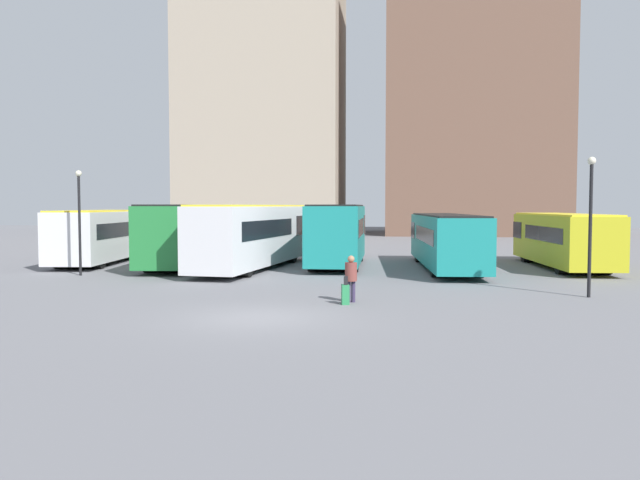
% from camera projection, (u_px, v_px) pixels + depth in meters
% --- Properties ---
extents(ground_plane, '(160.00, 160.00, 0.00)m').
position_uv_depth(ground_plane, '(258.00, 318.00, 17.96)').
color(ground_plane, slate).
extents(building_block_left, '(18.78, 13.96, 38.11)m').
position_uv_depth(building_block_left, '(264.00, 75.00, 75.39)').
color(building_block_left, tan).
rests_on(building_block_left, ground_plane).
extents(building_block_right, '(19.37, 17.51, 33.57)m').
position_uv_depth(building_block_right, '(471.00, 90.00, 72.51)').
color(building_block_right, brown).
rests_on(building_block_right, ground_plane).
extents(bus_0, '(3.58, 9.40, 2.99)m').
position_uv_depth(bus_0, '(99.00, 235.00, 34.82)').
color(bus_0, silver).
rests_on(bus_0, ground_plane).
extents(bus_1, '(3.66, 11.24, 3.29)m').
position_uv_depth(bus_1, '(185.00, 233.00, 33.70)').
color(bus_1, '#237A38').
rests_on(bus_1, ground_plane).
extents(bus_2, '(3.78, 12.46, 3.28)m').
position_uv_depth(bus_2, '(254.00, 234.00, 32.14)').
color(bus_2, silver).
rests_on(bus_2, ground_plane).
extents(bus_3, '(2.74, 9.60, 3.29)m').
position_uv_depth(bus_3, '(338.00, 233.00, 33.48)').
color(bus_3, '#19847F').
rests_on(bus_3, ground_plane).
extents(bus_4, '(3.23, 12.50, 2.80)m').
position_uv_depth(bus_4, '(445.00, 239.00, 31.99)').
color(bus_4, '#19847F').
rests_on(bus_4, ground_plane).
extents(bus_5, '(3.16, 10.40, 2.83)m').
position_uv_depth(bus_5, '(562.00, 238.00, 32.54)').
color(bus_5, gold).
rests_on(bus_5, ground_plane).
extents(traveler, '(0.48, 0.48, 1.57)m').
position_uv_depth(traveler, '(351.00, 275.00, 20.83)').
color(traveler, '#382D4C').
rests_on(traveler, ground_plane).
extents(suitcase, '(0.30, 0.35, 0.95)m').
position_uv_depth(suitcase, '(345.00, 294.00, 20.39)').
color(suitcase, '#28844C').
rests_on(suitcase, ground_plane).
extents(lamp_post_0, '(0.28, 0.28, 4.86)m').
position_uv_depth(lamp_post_0, '(79.00, 213.00, 28.77)').
color(lamp_post_0, black).
rests_on(lamp_post_0, ground_plane).
extents(lamp_post_1, '(0.28, 0.28, 4.94)m').
position_uv_depth(lamp_post_1, '(591.00, 214.00, 21.84)').
color(lamp_post_1, black).
rests_on(lamp_post_1, ground_plane).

